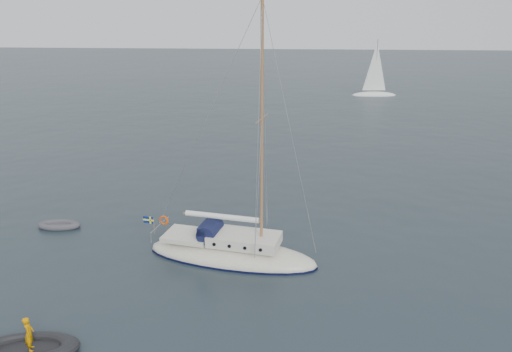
{
  "coord_description": "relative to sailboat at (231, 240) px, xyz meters",
  "views": [
    {
      "loc": [
        2.56,
        -25.11,
        12.22
      ],
      "look_at": [
        0.45,
        0.0,
        3.89
      ],
      "focal_mm": 35.0,
      "sensor_mm": 36.0,
      "label": 1
    }
  ],
  "objects": [
    {
      "name": "ground",
      "position": [
        0.65,
        2.0,
        -1.02
      ],
      "size": [
        300.0,
        300.0,
        0.0
      ],
      "primitive_type": "plane",
      "color": "black",
      "rests_on": "ground"
    },
    {
      "name": "sailboat",
      "position": [
        0.0,
        0.0,
        0.0
      ],
      "size": [
        9.45,
        2.83,
        13.46
      ],
      "rotation": [
        0.0,
        0.0,
        -0.18
      ],
      "color": "silver",
      "rests_on": "ground"
    },
    {
      "name": "dinghy",
      "position": [
        -10.73,
        2.99,
        -0.86
      ],
      "size": [
        2.55,
        1.15,
        0.37
      ],
      "rotation": [
        0.0,
        0.0,
        0.05
      ],
      "color": "#4B4B51",
      "rests_on": "ground"
    },
    {
      "name": "rib",
      "position": [
        -6.71,
        -8.23,
        -0.77
      ],
      "size": [
        3.97,
        1.8,
        1.59
      ],
      "rotation": [
        0.0,
        0.0,
        0.19
      ],
      "color": "black",
      "rests_on": "ground"
    },
    {
      "name": "distant_yacht_c",
      "position": [
        14.73,
        54.17,
        2.75
      ],
      "size": [
        6.66,
        3.55,
        8.82
      ],
      "rotation": [
        0.0,
        0.0,
        0.1
      ],
      "color": "white",
      "rests_on": "ground"
    }
  ]
}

